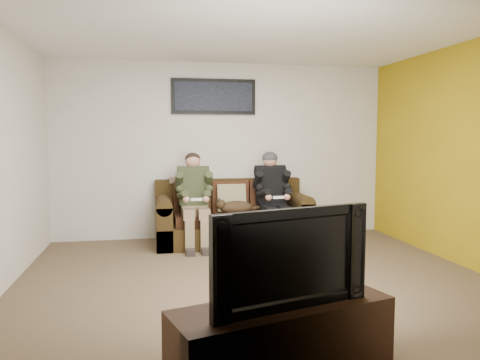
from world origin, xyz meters
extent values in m
plane|color=brown|center=(0.00, 0.00, 0.00)|extent=(5.00, 5.00, 0.00)
plane|color=silver|center=(0.00, 0.00, 2.60)|extent=(5.00, 5.00, 0.00)
plane|color=beige|center=(0.00, 2.25, 1.30)|extent=(5.00, 0.00, 5.00)
plane|color=beige|center=(0.00, -2.25, 1.30)|extent=(5.00, 0.00, 5.00)
plane|color=beige|center=(2.50, 0.00, 1.30)|extent=(0.00, 4.50, 4.50)
plane|color=#A88A10|center=(2.49, 0.00, 1.30)|extent=(0.00, 4.50, 4.50)
cube|color=#31230E|center=(0.06, 1.75, 0.15)|extent=(2.16, 0.93, 0.29)
cube|color=#31230E|center=(0.06, 2.12, 0.59)|extent=(2.16, 0.20, 0.59)
cube|color=#31230E|center=(-0.91, 1.75, 0.29)|extent=(0.22, 0.93, 0.59)
cube|color=#31230E|center=(1.03, 1.75, 0.29)|extent=(0.22, 0.93, 0.59)
cylinder|color=#31230E|center=(-0.91, 1.75, 0.59)|extent=(0.22, 0.93, 0.22)
cylinder|color=#31230E|center=(1.03, 1.75, 0.59)|extent=(0.22, 0.93, 0.22)
cube|color=#3F2213|center=(-0.50, 1.70, 0.36)|extent=(0.54, 0.59, 0.14)
cube|color=#3F2213|center=(-0.50, 1.98, 0.65)|extent=(0.54, 0.14, 0.43)
cube|color=#3F2213|center=(0.06, 1.70, 0.36)|extent=(0.54, 0.59, 0.14)
cube|color=#3F2213|center=(0.06, 1.98, 0.65)|extent=(0.54, 0.14, 0.43)
cube|color=#3F2213|center=(0.61, 1.70, 0.36)|extent=(0.54, 0.59, 0.14)
cube|color=#3F2213|center=(0.61, 1.98, 0.65)|extent=(0.54, 0.14, 0.43)
cube|color=#90865E|center=(0.06, 1.87, 0.63)|extent=(0.41, 0.20, 0.41)
cube|color=tan|center=(-0.60, 2.10, 0.88)|extent=(0.44, 0.22, 0.08)
cube|color=#897455|center=(-0.50, 1.67, 0.50)|extent=(0.36, 0.30, 0.14)
cube|color=#313821|center=(-0.50, 1.77, 0.80)|extent=(0.40, 0.30, 0.53)
cylinder|color=#313821|center=(-0.50, 1.79, 1.01)|extent=(0.44, 0.18, 0.18)
sphere|color=tan|center=(-0.50, 1.81, 1.17)|extent=(0.21, 0.21, 0.21)
cube|color=#897455|center=(-0.60, 1.47, 0.49)|extent=(0.15, 0.42, 0.13)
cube|color=#897455|center=(-0.40, 1.47, 0.49)|extent=(0.15, 0.42, 0.13)
cube|color=#897455|center=(-0.60, 1.27, 0.22)|extent=(0.12, 0.13, 0.43)
cube|color=#897455|center=(-0.40, 1.27, 0.22)|extent=(0.12, 0.13, 0.43)
cube|color=black|center=(-0.60, 1.19, 0.04)|extent=(0.11, 0.26, 0.08)
cube|color=black|center=(-0.40, 1.19, 0.04)|extent=(0.11, 0.26, 0.08)
cylinder|color=#313821|center=(-0.70, 1.70, 0.90)|extent=(0.11, 0.30, 0.28)
cylinder|color=#313821|center=(-0.30, 1.70, 0.90)|extent=(0.11, 0.30, 0.28)
cylinder|color=#313821|center=(-0.67, 1.48, 0.74)|extent=(0.14, 0.32, 0.15)
cylinder|color=#313821|center=(-0.33, 1.48, 0.74)|extent=(0.14, 0.32, 0.15)
sphere|color=tan|center=(-0.63, 1.36, 0.69)|extent=(0.09, 0.09, 0.09)
sphere|color=tan|center=(-0.37, 1.36, 0.69)|extent=(0.09, 0.09, 0.09)
cube|color=white|center=(-0.50, 1.34, 0.69)|extent=(0.15, 0.04, 0.03)
ellipsoid|color=black|center=(-0.50, 1.83, 1.20)|extent=(0.22, 0.22, 0.17)
cube|color=black|center=(0.61, 1.67, 0.50)|extent=(0.36, 0.30, 0.14)
cube|color=black|center=(0.61, 1.77, 0.80)|extent=(0.40, 0.30, 0.53)
cylinder|color=black|center=(0.61, 1.79, 1.01)|extent=(0.44, 0.18, 0.18)
sphere|color=tan|center=(0.61, 1.81, 1.17)|extent=(0.21, 0.21, 0.21)
cube|color=black|center=(0.51, 1.47, 0.49)|extent=(0.15, 0.42, 0.13)
cube|color=black|center=(0.71, 1.47, 0.49)|extent=(0.15, 0.42, 0.13)
cube|color=black|center=(0.51, 1.27, 0.22)|extent=(0.12, 0.13, 0.43)
cube|color=black|center=(0.71, 1.27, 0.22)|extent=(0.12, 0.13, 0.43)
cube|color=black|center=(0.51, 1.19, 0.04)|extent=(0.11, 0.26, 0.08)
cube|color=black|center=(0.71, 1.19, 0.04)|extent=(0.11, 0.26, 0.08)
cylinder|color=black|center=(0.41, 1.70, 0.90)|extent=(0.11, 0.30, 0.28)
cylinder|color=black|center=(0.81, 1.70, 0.90)|extent=(0.11, 0.30, 0.28)
cylinder|color=black|center=(0.44, 1.48, 0.74)|extent=(0.14, 0.32, 0.15)
cylinder|color=black|center=(0.78, 1.48, 0.74)|extent=(0.14, 0.32, 0.15)
sphere|color=tan|center=(0.48, 1.36, 0.69)|extent=(0.09, 0.09, 0.09)
sphere|color=tan|center=(0.74, 1.36, 0.69)|extent=(0.09, 0.09, 0.09)
cube|color=white|center=(0.61, 1.34, 0.69)|extent=(0.15, 0.04, 0.03)
ellipsoid|color=black|center=(0.61, 1.81, 1.20)|extent=(0.22, 0.22, 0.19)
ellipsoid|color=#402D19|center=(0.08, 1.61, 0.53)|extent=(0.47, 0.26, 0.19)
sphere|color=#402D19|center=(-0.14, 1.58, 0.58)|extent=(0.14, 0.14, 0.14)
cone|color=#402D19|center=(-0.16, 1.54, 0.65)|extent=(0.04, 0.04, 0.04)
cone|color=#402D19|center=(-0.16, 1.61, 0.65)|extent=(0.04, 0.04, 0.04)
cylinder|color=#402D19|center=(0.32, 1.66, 0.49)|extent=(0.26, 0.13, 0.08)
cube|color=black|center=(-0.14, 2.22, 2.10)|extent=(1.25, 0.04, 0.52)
cube|color=black|center=(-0.14, 2.19, 2.10)|extent=(1.15, 0.01, 0.42)
cube|color=black|center=(-0.27, -1.95, 0.23)|extent=(1.52, 0.85, 0.46)
imported|color=black|center=(-0.27, -1.95, 0.77)|extent=(1.09, 0.44, 0.63)
camera|label=1|loc=(-1.08, -4.72, 1.52)|focal=35.00mm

